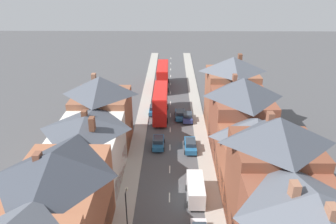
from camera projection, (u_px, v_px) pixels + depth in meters
pavement_left at (141, 124)px, 57.88m from camera, size 2.20×104.00×0.14m
pavement_right at (199, 124)px, 57.78m from camera, size 2.20×104.00×0.14m
centre_line_dashes at (170, 130)px, 56.03m from camera, size 0.14×97.80×0.01m
terrace_row_left at (60, 202)px, 30.48m from camera, size 8.00×47.88×12.33m
terrace_row_right at (266, 172)px, 34.49m from camera, size 8.00×54.19×12.92m
double_decker_bus_lead at (163, 76)px, 74.54m from camera, size 2.74×10.80×5.30m
double_decker_bus_mid_street at (160, 102)px, 59.94m from camera, size 2.74×10.80×5.30m
car_near_blue at (190, 145)px, 49.57m from camera, size 1.90×4.48×1.66m
car_parked_left_a at (158, 142)px, 50.30m from camera, size 1.90×4.21×1.70m
car_parked_right_a at (154, 110)px, 61.82m from camera, size 1.90×3.83×1.65m
car_parked_left_b at (180, 114)px, 59.96m from camera, size 1.90×4.43×1.58m
car_mid_white at (187, 117)px, 58.96m from camera, size 1.90×3.96×1.58m
delivery_van at (196, 189)px, 38.90m from camera, size 2.20×5.20×2.41m
street_lamp at (127, 211)px, 32.67m from camera, size 0.20×1.12×5.50m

